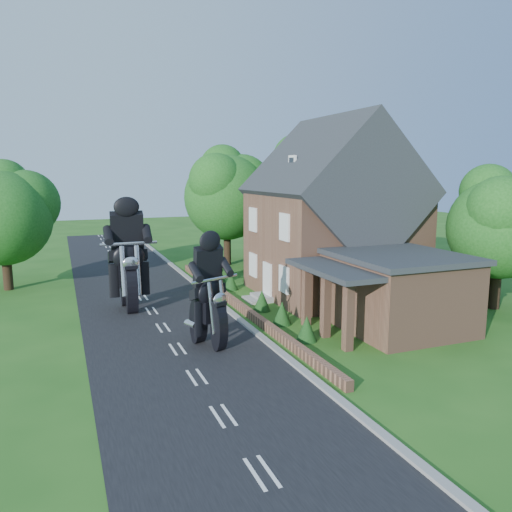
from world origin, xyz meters
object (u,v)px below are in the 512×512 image
object	(u,v)px
house	(332,220)
motorcycle_follow	(130,293)
garden_wall	(237,304)
motorcycle_lead	(209,330)
annex	(395,290)

from	to	relation	value
house	motorcycle_follow	xyz separation A→B (m)	(-11.47, 0.67, -3.47)
garden_wall	motorcycle_lead	bearing A→B (deg)	-120.29
house	annex	world-z (taller)	house
motorcycle_follow	house	bearing A→B (deg)	175.84
annex	motorcycle_lead	bearing A→B (deg)	176.01
motorcycle_follow	garden_wall	bearing A→B (deg)	161.64
annex	motorcycle_follow	xyz separation A→B (m)	(-10.85, 7.47, -0.89)
house	motorcycle_lead	world-z (taller)	house
motorcycle_lead	motorcycle_follow	bearing A→B (deg)	-94.51
garden_wall	house	size ratio (longest dim) A/B	2.15
house	motorcycle_follow	world-z (taller)	house
garden_wall	annex	bearing A→B (deg)	-46.16
motorcycle_lead	motorcycle_follow	distance (m)	7.22
garden_wall	house	xyz separation A→B (m)	(6.19, 1.00, 4.14)
house	motorcycle_lead	bearing A→B (deg)	-146.11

